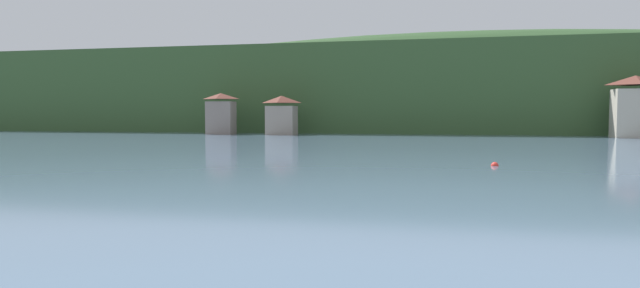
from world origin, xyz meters
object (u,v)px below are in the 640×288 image
object	(u,v)px
shore_building_central	(635,108)
mooring_buoy_near	(495,166)
shore_building_west	(221,114)
shore_building_westcentral	(282,116)

from	to	relation	value
shore_building_central	mooring_buoy_near	bearing A→B (deg)	-115.73
shore_building_west	shore_building_central	distance (m)	68.13
mooring_buoy_near	shore_building_west	bearing A→B (deg)	130.18
shore_building_central	mooring_buoy_near	size ratio (longest dim) A/B	17.22
shore_building_west	shore_building_westcentral	size ratio (longest dim) A/B	1.08
mooring_buoy_near	shore_building_central	bearing A→B (deg)	64.27
shore_building_westcentral	shore_building_central	distance (m)	56.78
mooring_buoy_near	shore_building_westcentral	bearing A→B (deg)	121.76
shore_building_westcentral	shore_building_central	xyz separation A→B (m)	(56.76, 0.28, 1.34)
shore_building_westcentral	mooring_buoy_near	bearing A→B (deg)	-58.24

